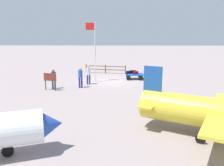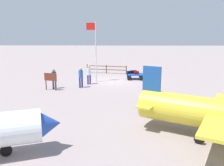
# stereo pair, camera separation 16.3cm
# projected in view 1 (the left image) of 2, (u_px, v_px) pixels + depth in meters

# --- Properties ---
(ground_plane) EXTENTS (120.00, 120.00, 0.00)m
(ground_plane) POSITION_uv_depth(u_px,v_px,m) (112.00, 81.00, 22.92)
(ground_plane) COLOR gray
(luggage_cart) EXTENTS (1.77, 1.40, 0.54)m
(luggage_cart) POSITION_uv_depth(u_px,v_px,m) (134.00, 75.00, 23.82)
(luggage_cart) COLOR blue
(luggage_cart) RESTS_ON ground
(suitcase_dark) EXTENTS (0.51, 0.40, 0.29)m
(suitcase_dark) POSITION_uv_depth(u_px,v_px,m) (136.00, 73.00, 23.60)
(suitcase_dark) COLOR maroon
(suitcase_dark) RESTS_ON luggage_cart
(suitcase_grey) EXTENTS (0.61, 0.42, 0.25)m
(suitcase_grey) POSITION_uv_depth(u_px,v_px,m) (129.00, 72.00, 23.96)
(suitcase_grey) COLOR black
(suitcase_grey) RESTS_ON luggage_cart
(suitcase_tan) EXTENTS (0.65, 0.40, 0.27)m
(suitcase_tan) POSITION_uv_depth(u_px,v_px,m) (133.00, 72.00, 24.19)
(suitcase_tan) COLOR black
(suitcase_tan) RESTS_ON luggage_cart
(worker_lead) EXTENTS (0.49, 0.49, 1.74)m
(worker_lead) POSITION_uv_depth(u_px,v_px,m) (80.00, 76.00, 20.07)
(worker_lead) COLOR navy
(worker_lead) RESTS_ON ground
(worker_trailing) EXTENTS (0.43, 0.43, 1.73)m
(worker_trailing) POSITION_uv_depth(u_px,v_px,m) (88.00, 73.00, 21.38)
(worker_trailing) COLOR navy
(worker_trailing) RESTS_ON ground
(worker_supervisor) EXTENTS (0.52, 0.52, 1.64)m
(worker_supervisor) POSITION_uv_depth(u_px,v_px,m) (54.00, 77.00, 19.72)
(worker_supervisor) COLOR navy
(worker_supervisor) RESTS_ON ground
(flagpole) EXTENTS (0.89, 0.10, 5.54)m
(flagpole) POSITION_uv_depth(u_px,v_px,m) (94.00, 47.00, 21.96)
(flagpole) COLOR silver
(flagpole) RESTS_ON ground
(signboard) EXTENTS (1.08, 0.38, 1.40)m
(signboard) POSITION_uv_depth(u_px,v_px,m) (50.00, 79.00, 19.19)
(signboard) COLOR #4C3319
(signboard) RESTS_ON ground
(wooden_fence) EXTENTS (4.60, 1.10, 0.95)m
(wooden_fence) POSITION_uv_depth(u_px,v_px,m) (105.00, 68.00, 27.20)
(wooden_fence) COLOR brown
(wooden_fence) RESTS_ON ground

